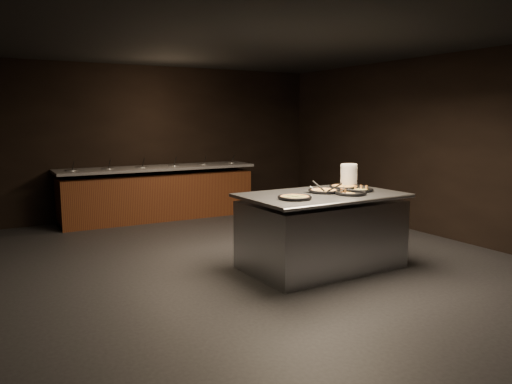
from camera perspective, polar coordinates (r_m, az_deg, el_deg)
room at (r=6.27m, az=-0.94°, el=4.30°), size 7.02×8.02×2.92m
salad_bar at (r=9.65m, az=-11.05°, el=-0.47°), size 3.70×0.83×1.18m
serving_counter at (r=6.44m, az=7.46°, el=-4.60°), size 2.03×1.34×0.96m
plate_stack at (r=7.09m, az=10.57°, el=1.88°), size 0.23×0.23×0.31m
pan_veggie_whole at (r=5.90m, az=4.44°, el=-0.61°), size 0.41×0.41×0.04m
pan_cheese_whole at (r=6.47m, az=7.73°, el=0.14°), size 0.40×0.40×0.04m
pan_cheese_slices_a at (r=6.90m, az=10.08°, el=0.60°), size 0.41×0.41×0.04m
pan_cheese_slices_b at (r=6.35m, az=10.77°, el=-0.10°), size 0.40×0.40×0.04m
pan_veggie_slices at (r=6.65m, az=11.87°, el=0.25°), size 0.33×0.33×0.04m
server_left at (r=6.38m, az=6.79°, el=0.51°), size 0.16×0.30×0.15m
server_right at (r=6.27m, az=9.39°, el=0.30°), size 0.26×0.22×0.15m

